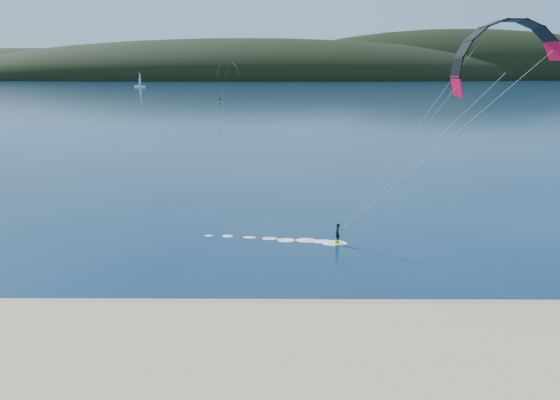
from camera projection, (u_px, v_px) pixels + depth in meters
ground at (199, 352)px, 24.78m from camera, size 1800.00×1800.00×0.00m
wet_sand at (212, 309)px, 29.13m from camera, size 220.00×2.50×0.10m
headland at (281, 79)px, 747.66m from camera, size 1200.00×310.00×140.00m
kitesurfer_near at (493, 82)px, 33.36m from camera, size 24.29×7.15×16.64m
kitesurfer_far at (228, 73)px, 210.43m from camera, size 9.16×6.53×14.42m
sailboat at (140, 86)px, 409.89m from camera, size 8.58×5.46×12.09m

